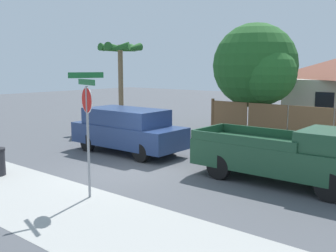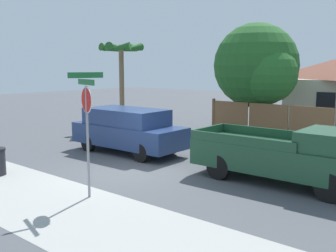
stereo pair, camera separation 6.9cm
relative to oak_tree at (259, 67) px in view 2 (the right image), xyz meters
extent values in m
plane|color=#4C4F54|center=(0.26, -9.82, -3.50)|extent=(80.00, 80.00, 0.00)
cube|color=#A3A39E|center=(0.26, -13.42, -3.50)|extent=(36.00, 3.20, 0.01)
cube|color=brown|center=(-0.97, -1.10, -2.64)|extent=(2.04, 0.06, 1.73)
cube|color=brown|center=(1.15, -1.10, -2.64)|extent=(2.04, 0.06, 1.73)
cube|color=brown|center=(3.28, -1.10, -2.64)|extent=(2.04, 0.06, 1.73)
cube|color=brown|center=(-2.04, -1.10, -2.59)|extent=(0.12, 0.12, 1.83)
cube|color=black|center=(2.70, 2.55, -1.86)|extent=(1.00, 0.04, 1.10)
cylinder|color=brown|center=(-0.22, 0.12, -2.54)|extent=(0.40, 0.40, 1.93)
sphere|color=#235B23|center=(-0.22, 0.12, 0.10)|extent=(4.47, 4.47, 4.47)
sphere|color=#266326|center=(0.79, -0.44, -0.34)|extent=(2.90, 2.90, 2.90)
cylinder|color=brown|center=(-6.87, -3.34, -1.12)|extent=(0.28, 0.28, 4.77)
cone|color=#235B23|center=(-6.03, -3.34, 1.04)|extent=(0.44, 1.58, 0.67)
cone|color=#235B23|center=(-6.45, -2.61, 1.04)|extent=(1.59, 1.17, 0.67)
cone|color=#235B23|center=(-7.29, -2.61, 1.04)|extent=(1.59, 1.17, 0.67)
cone|color=#235B23|center=(-7.71, -3.34, 1.04)|extent=(0.44, 1.58, 0.67)
cone|color=#235B23|center=(-7.29, -4.07, 1.04)|extent=(1.59, 1.17, 0.67)
cone|color=#235B23|center=(-6.45, -4.07, 1.04)|extent=(1.59, 1.17, 0.67)
cube|color=navy|center=(-1.82, -7.78, -2.75)|extent=(4.97, 2.03, 0.84)
cube|color=navy|center=(-1.95, -7.78, -2.00)|extent=(3.48, 1.85, 0.66)
cube|color=black|center=(-0.30, -7.76, -2.00)|extent=(0.08, 1.73, 0.55)
cylinder|color=black|center=(-0.30, -6.88, -3.15)|extent=(0.71, 0.22, 0.71)
cylinder|color=black|center=(-0.28, -8.63, -3.15)|extent=(0.71, 0.22, 0.71)
cylinder|color=black|center=(-3.36, -6.92, -3.15)|extent=(0.71, 0.22, 0.71)
cylinder|color=black|center=(-3.34, -8.67, -3.15)|extent=(0.71, 0.22, 0.71)
cube|color=#1E472D|center=(4.86, -7.78, -2.71)|extent=(5.52, 2.10, 0.82)
cube|color=#1E472D|center=(6.37, -7.76, -2.02)|extent=(1.78, 1.89, 0.57)
cube|color=#1E472D|center=(3.92, -6.82, -2.16)|extent=(3.45, 0.12, 0.29)
cube|color=#1E472D|center=(3.94, -8.75, -2.16)|extent=(3.45, 0.12, 0.29)
cube|color=#1E472D|center=(2.15, -7.81, -2.16)|extent=(0.10, 1.93, 0.29)
cylinder|color=black|center=(6.57, -8.66, -3.11)|extent=(0.80, 0.22, 0.80)
cylinder|color=black|center=(3.15, -6.89, -3.11)|extent=(0.80, 0.22, 0.80)
cylinder|color=black|center=(3.17, -8.70, -3.11)|extent=(0.80, 0.22, 0.80)
cylinder|color=gray|center=(1.40, -12.44, -1.98)|extent=(0.07, 0.07, 3.04)
cylinder|color=red|center=(1.40, -12.44, -0.84)|extent=(0.63, 0.21, 0.65)
cylinder|color=white|center=(1.40, -12.44, -0.84)|extent=(0.67, 0.21, 0.69)
cube|color=#19602D|center=(1.40, -12.44, -0.37)|extent=(1.04, 0.34, 0.15)
cube|color=#19602D|center=(1.40, -12.44, -0.19)|extent=(0.30, 0.94, 0.15)
camera|label=1|loc=(9.63, -19.04, 0.03)|focal=42.00mm
camera|label=2|loc=(9.69, -19.00, 0.03)|focal=42.00mm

